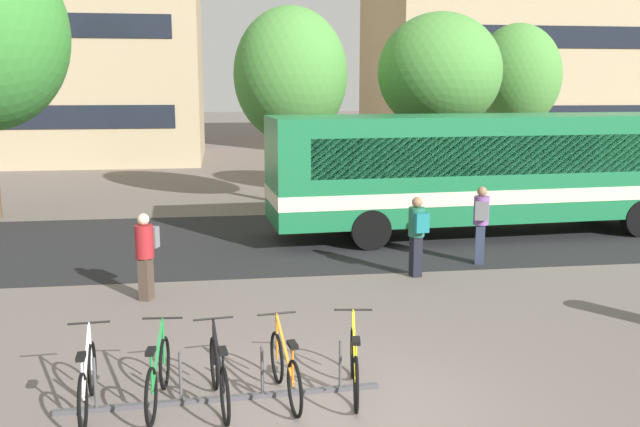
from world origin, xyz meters
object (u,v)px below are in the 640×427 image
object	(u,v)px
parked_bicycle_white_0	(87,382)
parked_bicycle_green_1	(158,377)
city_bus	(495,169)
commuter_grey_pack_0	(481,220)
commuter_grey_pack_2	(146,250)
street_tree_2	(439,72)
parked_bicycle_yellow_4	(354,366)
commuter_teal_pack_1	(417,231)
parked_bicycle_black_2	(219,377)
street_tree_1	(517,77)
parked_bicycle_orange_3	(285,370)
street_tree_0	(291,75)

from	to	relation	value
parked_bicycle_white_0	parked_bicycle_green_1	distance (m)	0.85
city_bus	commuter_grey_pack_0	distance (m)	3.57
commuter_grey_pack_0	commuter_grey_pack_2	world-z (taller)	commuter_grey_pack_0
street_tree_2	parked_bicycle_white_0	bearing A→B (deg)	-122.09
parked_bicycle_yellow_4	commuter_teal_pack_1	bearing A→B (deg)	-15.27
commuter_grey_pack_0	commuter_teal_pack_1	world-z (taller)	commuter_grey_pack_0
parked_bicycle_black_2	street_tree_1	distance (m)	21.36
parked_bicycle_yellow_4	commuter_grey_pack_2	xyz separation A→B (m)	(-3.08, 4.58, 0.56)
parked_bicycle_orange_3	street_tree_0	distance (m)	15.30
street_tree_0	commuter_grey_pack_2	bearing A→B (deg)	-110.50
parked_bicycle_black_2	street_tree_2	distance (m)	16.63
parked_bicycle_orange_3	parked_bicycle_yellow_4	size ratio (longest dim) A/B	1.00
city_bus	commuter_grey_pack_2	world-z (taller)	city_bus
commuter_teal_pack_1	street_tree_0	distance (m)	10.05
parked_bicycle_white_0	commuter_grey_pack_0	world-z (taller)	commuter_grey_pack_0
parked_bicycle_white_0	commuter_grey_pack_2	size ratio (longest dim) A/B	1.04
street_tree_0	street_tree_2	world-z (taller)	street_tree_0
street_tree_0	parked_bicycle_black_2	bearing A→B (deg)	-99.40
parked_bicycle_white_0	parked_bicycle_green_1	size ratio (longest dim) A/B	1.00
commuter_grey_pack_2	city_bus	bearing A→B (deg)	140.08
parked_bicycle_green_1	commuter_grey_pack_2	bearing A→B (deg)	11.81
city_bus	parked_bicycle_orange_3	distance (m)	11.45
commuter_grey_pack_0	city_bus	bearing A→B (deg)	-6.69
street_tree_0	street_tree_2	size ratio (longest dim) A/B	1.03
commuter_teal_pack_1	street_tree_0	xyz separation A→B (m)	(-1.67, 9.33, 3.32)
parked_bicycle_yellow_4	street_tree_1	xyz separation A→B (m)	(9.75, 17.48, 3.92)
street_tree_0	city_bus	bearing A→B (deg)	-47.62
city_bus	commuter_teal_pack_1	size ratio (longest dim) A/B	7.17
parked_bicycle_yellow_4	street_tree_2	distance (m)	15.85
city_bus	parked_bicycle_yellow_4	distance (m)	10.95
street_tree_0	street_tree_2	bearing A→B (deg)	-4.99
street_tree_0	commuter_grey_pack_0	bearing A→B (deg)	-68.45
street_tree_0	street_tree_2	xyz separation A→B (m)	(4.92, -0.43, 0.09)
city_bus	street_tree_1	world-z (taller)	street_tree_1
commuter_grey_pack_2	parked_bicycle_orange_3	bearing A→B (deg)	47.14
parked_bicycle_green_1	street_tree_1	size ratio (longest dim) A/B	0.27
parked_bicycle_white_0	parked_bicycle_orange_3	bearing A→B (deg)	-93.33
parked_bicycle_yellow_4	commuter_grey_pack_0	size ratio (longest dim) A/B	0.97
commuter_grey_pack_0	street_tree_2	world-z (taller)	street_tree_2
parked_bicycle_black_2	parked_bicycle_green_1	bearing A→B (deg)	74.48
parked_bicycle_yellow_4	parked_bicycle_black_2	bearing A→B (deg)	101.70
parked_bicycle_black_2	commuter_grey_pack_0	world-z (taller)	commuter_grey_pack_0
parked_bicycle_white_0	street_tree_0	distance (m)	15.77
commuter_teal_pack_1	commuter_grey_pack_2	world-z (taller)	commuter_teal_pack_1
parked_bicycle_black_2	commuter_teal_pack_1	distance (m)	6.86
street_tree_1	parked_bicycle_white_0	bearing A→B (deg)	-126.78
commuter_grey_pack_0	street_tree_2	distance (m)	8.92
commuter_grey_pack_0	commuter_teal_pack_1	distance (m)	1.88
commuter_teal_pack_1	commuter_grey_pack_0	bearing A→B (deg)	-71.29
city_bus	commuter_teal_pack_1	distance (m)	5.17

